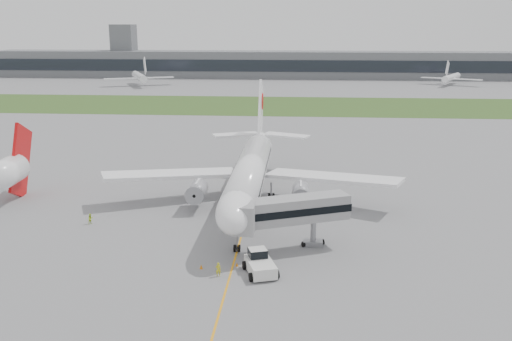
# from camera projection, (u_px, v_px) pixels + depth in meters

# --- Properties ---
(ground) EXTENTS (600.00, 600.00, 0.00)m
(ground) POSITION_uv_depth(u_px,v_px,m) (248.00, 214.00, 86.99)
(ground) COLOR gray
(ground) RESTS_ON ground
(apron_markings) EXTENTS (70.00, 70.00, 0.04)m
(apron_markings) POSITION_uv_depth(u_px,v_px,m) (245.00, 225.00, 82.16)
(apron_markings) COLOR orange
(apron_markings) RESTS_ON ground
(grass_strip) EXTENTS (600.00, 50.00, 0.02)m
(grass_strip) POSITION_uv_depth(u_px,v_px,m) (279.00, 105.00, 202.85)
(grass_strip) COLOR #395720
(grass_strip) RESTS_ON ground
(terminal_building) EXTENTS (320.00, 22.30, 14.00)m
(terminal_building) POSITION_uv_depth(u_px,v_px,m) (287.00, 65.00, 307.19)
(terminal_building) COLOR slate
(terminal_building) RESTS_ON ground
(control_tower) EXTENTS (12.00, 12.00, 56.00)m
(control_tower) POSITION_uv_depth(u_px,v_px,m) (126.00, 76.00, 317.83)
(control_tower) COLOR slate
(control_tower) RESTS_ON ground
(airliner) EXTENTS (48.13, 53.95, 17.88)m
(airliner) POSITION_uv_depth(u_px,v_px,m) (251.00, 170.00, 90.28)
(airliner) COLOR white
(airliner) RESTS_ON ground
(pushback_tug) EXTENTS (4.61, 5.66, 2.57)m
(pushback_tug) POSITION_uv_depth(u_px,v_px,m) (260.00, 263.00, 66.10)
(pushback_tug) COLOR white
(pushback_tug) RESTS_ON ground
(jet_bridge) EXTENTS (14.95, 9.80, 7.22)m
(jet_bridge) POSITION_uv_depth(u_px,v_px,m) (286.00, 212.00, 71.24)
(jet_bridge) COLOR #969598
(jet_bridge) RESTS_ON ground
(safety_cone_left) EXTENTS (0.38, 0.38, 0.53)m
(safety_cone_left) POSITION_uv_depth(u_px,v_px,m) (201.00, 267.00, 67.36)
(safety_cone_left) COLOR orange
(safety_cone_left) RESTS_ON ground
(safety_cone_right) EXTENTS (0.36, 0.36, 0.49)m
(safety_cone_right) POSITION_uv_depth(u_px,v_px,m) (237.00, 264.00, 68.08)
(safety_cone_right) COLOR orange
(safety_cone_right) RESTS_ON ground
(ground_crew_near) EXTENTS (0.67, 0.49, 1.70)m
(ground_crew_near) POSITION_uv_depth(u_px,v_px,m) (218.00, 269.00, 65.22)
(ground_crew_near) COLOR gold
(ground_crew_near) RESTS_ON ground
(ground_crew_far) EXTENTS (0.94, 0.96, 1.56)m
(ground_crew_far) POSITION_uv_depth(u_px,v_px,m) (91.00, 219.00, 82.36)
(ground_crew_far) COLOR #B2D924
(ground_crew_far) RESTS_ON ground
(neighbor_aircraft) EXTENTS (5.01, 16.05, 13.09)m
(neighbor_aircraft) POSITION_uv_depth(u_px,v_px,m) (6.00, 172.00, 90.73)
(neighbor_aircraft) COLOR red
(neighbor_aircraft) RESTS_ON ground
(distant_aircraft_left) EXTENTS (40.79, 38.82, 12.29)m
(distant_aircraft_left) POSITION_uv_depth(u_px,v_px,m) (140.00, 86.00, 267.97)
(distant_aircraft_left) COLOR white
(distant_aircraft_left) RESTS_ON ground
(distant_aircraft_right) EXTENTS (36.10, 34.68, 10.68)m
(distant_aircraft_right) POSITION_uv_depth(u_px,v_px,m) (451.00, 85.00, 270.10)
(distant_aircraft_right) COLOR white
(distant_aircraft_right) RESTS_ON ground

